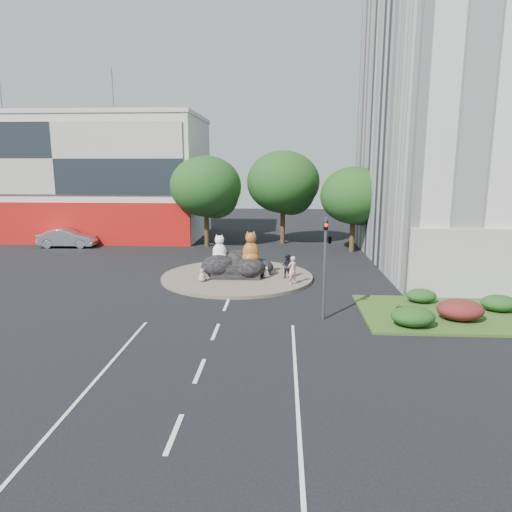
{
  "coord_description": "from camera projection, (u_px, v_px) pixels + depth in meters",
  "views": [
    {
      "loc": [
        2.96,
        -19.38,
        7.38
      ],
      "look_at": [
        1.39,
        7.6,
        2.0
      ],
      "focal_mm": 32.0,
      "sensor_mm": 36.0,
      "label": 1
    }
  ],
  "objects": [
    {
      "name": "hedge_near_green",
      "position": [
        413.0,
        316.0,
        20.93
      ],
      "size": [
        2.0,
        1.6,
        0.9
      ],
      "primitive_type": "ellipsoid",
      "color": "#133B15",
      "rests_on": "grass_verge"
    },
    {
      "name": "cat_tabby",
      "position": [
        251.0,
        247.0,
        29.75
      ],
      "size": [
        1.41,
        1.27,
        2.11
      ],
      "primitive_type": null,
      "rotation": [
        0.0,
        0.0,
        0.14
      ],
      "color": "#AB4723",
      "rests_on": "rock_plinth"
    },
    {
      "name": "kitten_calico",
      "position": [
        202.0,
        275.0,
        28.68
      ],
      "size": [
        0.57,
        0.51,
        0.86
      ],
      "primitive_type": null,
      "rotation": [
        0.0,
        0.0,
        -0.13
      ],
      "color": "beige",
      "rests_on": "roundabout_island"
    },
    {
      "name": "tree_mid",
      "position": [
        284.0,
        185.0,
        42.88
      ],
      "size": [
        6.84,
        6.84,
        8.76
      ],
      "color": "#382314",
      "rests_on": "ground"
    },
    {
      "name": "parked_car",
      "position": [
        68.0,
        238.0,
        41.74
      ],
      "size": [
        5.21,
        2.0,
        1.69
      ],
      "primitive_type": "imported",
      "rotation": [
        0.0,
        0.0,
        1.61
      ],
      "color": "#ABACB3",
      "rests_on": "ground"
    },
    {
      "name": "pedestrian_dark",
      "position": [
        287.0,
        266.0,
        29.49
      ],
      "size": [
        0.96,
        0.88,
        1.6
      ],
      "primitive_type": "imported",
      "rotation": [
        0.0,
        0.0,
        2.7
      ],
      "color": "black",
      "rests_on": "roundabout_island"
    },
    {
      "name": "roundabout_island",
      "position": [
        237.0,
        277.0,
        30.35
      ],
      "size": [
        10.0,
        10.0,
        0.2
      ],
      "primitive_type": "cylinder",
      "color": "brown",
      "rests_on": "ground"
    },
    {
      "name": "street_lamp",
      "position": [
        450.0,
        214.0,
        26.79
      ],
      "size": [
        2.34,
        0.22,
        8.06
      ],
      "color": "#595B60",
      "rests_on": "ground"
    },
    {
      "name": "hedge_red",
      "position": [
        460.0,
        310.0,
        21.76
      ],
      "size": [
        2.2,
        1.76,
        0.99
      ],
      "primitive_type": "ellipsoid",
      "color": "#4C1514",
      "rests_on": "grass_verge"
    },
    {
      "name": "kitten_white",
      "position": [
        266.0,
        272.0,
        29.68
      ],
      "size": [
        0.58,
        0.59,
        0.75
      ],
      "primitive_type": null,
      "rotation": [
        0.0,
        0.0,
        0.93
      ],
      "color": "white",
      "rests_on": "roundabout_island"
    },
    {
      "name": "hedge_back_green",
      "position": [
        421.0,
        296.0,
        24.59
      ],
      "size": [
        1.6,
        1.28,
        0.72
      ],
      "primitive_type": "ellipsoid",
      "color": "#133B15",
      "rests_on": "grass_verge"
    },
    {
      "name": "tree_left",
      "position": [
        207.0,
        189.0,
        41.38
      ],
      "size": [
        6.46,
        6.46,
        8.27
      ],
      "color": "#382314",
      "rests_on": "ground"
    },
    {
      "name": "tree_right",
      "position": [
        354.0,
        198.0,
        38.8
      ],
      "size": [
        5.7,
        5.7,
        7.3
      ],
      "color": "#382314",
      "rests_on": "ground"
    },
    {
      "name": "hedge_mid_green",
      "position": [
        499.0,
        303.0,
        23.11
      ],
      "size": [
        1.8,
        1.44,
        0.81
      ],
      "primitive_type": "ellipsoid",
      "color": "#133B15",
      "rests_on": "grass_verge"
    },
    {
      "name": "litter_bin",
      "position": [
        401.0,
        315.0,
        21.44
      ],
      "size": [
        0.49,
        0.49,
        0.71
      ],
      "primitive_type": "cylinder",
      "rotation": [
        0.0,
        0.0,
        0.09
      ],
      "color": "black",
      "rests_on": "grass_verge"
    },
    {
      "name": "traffic_light",
      "position": [
        327.0,
        246.0,
        21.54
      ],
      "size": [
        0.44,
        1.24,
        5.0
      ],
      "color": "#595B60",
      "rests_on": "ground"
    },
    {
      "name": "ground",
      "position": [
        216.0,
        332.0,
        20.58
      ],
      "size": [
        120.0,
        120.0,
        0.0
      ],
      "primitive_type": "plane",
      "color": "black",
      "rests_on": "ground"
    },
    {
      "name": "grass_verge",
      "position": [
        462.0,
        314.0,
        22.82
      ],
      "size": [
        10.0,
        6.0,
        0.12
      ],
      "primitive_type": "cube",
      "color": "#294D19",
      "rests_on": "ground"
    },
    {
      "name": "pedestrian_pink",
      "position": [
        292.0,
        270.0,
        27.94
      ],
      "size": [
        0.76,
        0.71,
        1.74
      ],
      "primitive_type": "imported",
      "rotation": [
        0.0,
        0.0,
        3.76
      ],
      "color": "pink",
      "rests_on": "roundabout_island"
    },
    {
      "name": "shophouse_block",
      "position": [
        83.0,
        177.0,
        47.73
      ],
      "size": [
        25.2,
        12.3,
        17.4
      ],
      "color": "beige",
      "rests_on": "ground"
    },
    {
      "name": "rock_plinth",
      "position": [
        237.0,
        269.0,
        30.24
      ],
      "size": [
        3.2,
        2.6,
        0.9
      ],
      "primitive_type": null,
      "color": "black",
      "rests_on": "roundabout_island"
    },
    {
      "name": "cat_white",
      "position": [
        220.0,
        248.0,
        30.37
      ],
      "size": [
        1.13,
        1.0,
        1.79
      ],
      "primitive_type": null,
      "rotation": [
        0.0,
        0.0,
        -0.06
      ],
      "color": "white",
      "rests_on": "rock_plinth"
    }
  ]
}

